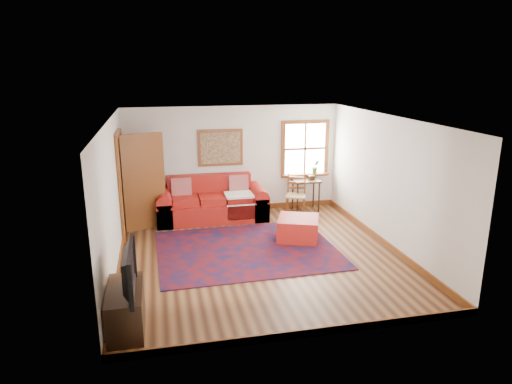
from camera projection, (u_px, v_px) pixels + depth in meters
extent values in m
plane|color=#3F2111|center=(259.00, 255.00, 8.43)|extent=(5.50, 5.50, 0.00)
cube|color=silver|center=(233.00, 160.00, 10.69)|extent=(5.00, 0.04, 2.50)
cube|color=silver|center=(309.00, 247.00, 5.51)|extent=(5.00, 0.04, 2.50)
cube|color=silver|center=(113.00, 198.00, 7.58)|extent=(0.04, 5.50, 2.50)
cube|color=silver|center=(388.00, 182.00, 8.62)|extent=(0.04, 5.50, 2.50)
cube|color=white|center=(259.00, 119.00, 7.77)|extent=(5.00, 5.50, 0.04)
cube|color=brown|center=(234.00, 208.00, 10.99)|extent=(5.00, 0.03, 0.12)
cube|color=brown|center=(119.00, 264.00, 7.90)|extent=(0.03, 5.50, 0.12)
cube|color=brown|center=(382.00, 241.00, 8.93)|extent=(0.03, 5.50, 0.12)
cube|color=white|center=(305.00, 149.00, 10.98)|extent=(1.00, 0.02, 1.20)
cube|color=brown|center=(306.00, 122.00, 10.80)|extent=(1.18, 0.06, 0.09)
cube|color=brown|center=(304.00, 175.00, 11.14)|extent=(1.18, 0.06, 0.09)
cube|color=brown|center=(283.00, 150.00, 10.86)|extent=(0.09, 0.06, 1.20)
cube|color=brown|center=(326.00, 148.00, 11.08)|extent=(0.09, 0.06, 1.20)
cube|color=brown|center=(305.00, 149.00, 10.97)|extent=(1.00, 0.04, 0.05)
cube|color=brown|center=(305.00, 174.00, 11.07)|extent=(1.15, 0.20, 0.04)
imported|color=#3D6F26|center=(315.00, 167.00, 11.05)|extent=(0.18, 0.15, 0.33)
cube|color=black|center=(121.00, 187.00, 9.15)|extent=(0.02, 0.90, 2.05)
cube|color=brown|center=(121.00, 193.00, 8.69)|extent=(0.06, 0.09, 2.05)
cube|color=brown|center=(124.00, 181.00, 9.62)|extent=(0.06, 0.09, 2.05)
cube|color=brown|center=(118.00, 134.00, 8.87)|extent=(0.06, 1.08, 0.09)
cube|color=brown|center=(144.00, 182.00, 9.52)|extent=(0.86, 0.35, 2.05)
cube|color=silver|center=(144.00, 177.00, 9.50)|extent=(0.56, 0.22, 1.33)
cube|color=brown|center=(220.00, 148.00, 10.52)|extent=(1.05, 0.04, 0.85)
cube|color=tan|center=(221.00, 148.00, 10.50)|extent=(0.92, 0.03, 0.72)
cube|color=#5F0D0E|center=(247.00, 249.00, 8.65)|extent=(3.39, 2.74, 0.02)
cube|color=#AA1B16|center=(212.00, 210.00, 10.34)|extent=(2.46, 1.02, 0.43)
cube|color=#AA1B16|center=(209.00, 186.00, 10.55)|extent=(1.91, 0.28, 0.54)
cube|color=#AA1B16|center=(164.00, 211.00, 10.10)|extent=(0.34, 1.02, 0.54)
cube|color=#AA1B16|center=(257.00, 205.00, 10.54)|extent=(0.34, 1.02, 0.54)
cube|color=orange|center=(181.00, 188.00, 10.25)|extent=(0.45, 0.22, 0.47)
cube|color=orange|center=(238.00, 185.00, 10.51)|extent=(0.45, 0.22, 0.47)
cube|color=silver|center=(239.00, 195.00, 10.18)|extent=(0.62, 0.56, 0.04)
cube|color=#AA1B16|center=(298.00, 229.00, 9.13)|extent=(1.02, 1.02, 0.45)
cube|color=#331E11|center=(306.00, 181.00, 10.84)|extent=(0.63, 0.47, 0.04)
cylinder|color=#331E11|center=(298.00, 199.00, 10.70)|extent=(0.04, 0.04, 0.72)
cylinder|color=#331E11|center=(319.00, 198.00, 10.81)|extent=(0.04, 0.04, 0.72)
cylinder|color=#331E11|center=(293.00, 194.00, 11.07)|extent=(0.04, 0.04, 0.72)
cylinder|color=#331E11|center=(313.00, 193.00, 11.18)|extent=(0.04, 0.04, 0.72)
cube|color=tan|center=(296.00, 196.00, 10.52)|extent=(0.57, 0.56, 0.04)
cylinder|color=brown|center=(287.00, 208.00, 10.45)|extent=(0.04, 0.04, 0.46)
cylinder|color=brown|center=(303.00, 209.00, 10.39)|extent=(0.04, 0.04, 0.46)
cylinder|color=brown|center=(288.00, 193.00, 10.73)|extent=(0.04, 0.04, 0.96)
cylinder|color=brown|center=(305.00, 194.00, 10.67)|extent=(0.04, 0.04, 0.96)
cube|color=brown|center=(297.00, 183.00, 10.63)|extent=(0.37, 0.17, 0.29)
cube|color=#331E11|center=(126.00, 308.00, 6.01)|extent=(0.46, 1.02, 0.56)
imported|color=black|center=(123.00, 271.00, 5.77)|extent=(0.14, 1.06, 0.61)
cylinder|color=silver|center=(129.00, 268.00, 6.34)|extent=(0.12, 0.12, 0.18)
cylinder|color=#FFA53F|center=(129.00, 270.00, 6.35)|extent=(0.07, 0.07, 0.12)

